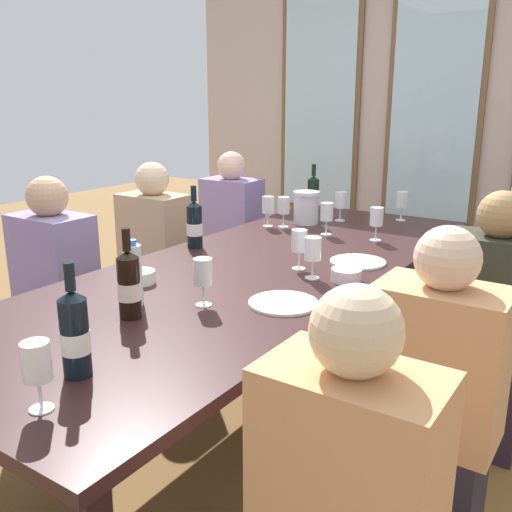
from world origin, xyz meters
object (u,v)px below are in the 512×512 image
Objects in this scene: wine_bottle_2 at (313,193)px; wine_bottle_3 at (195,225)px; wine_bottle_0 at (129,284)px; seated_person_3 at (488,331)px; tasting_bowl_0 at (346,275)px; wine_glass_7 at (284,207)px; wine_glass_8 at (313,251)px; wine_glass_1 at (203,273)px; water_bottle at (133,275)px; dining_table at (257,279)px; wine_glass_6 at (37,365)px; tasting_bowl_1 at (140,277)px; seated_person_2 at (156,263)px; white_plate_1 at (283,303)px; wine_glass_4 at (327,213)px; wine_glass_9 at (268,206)px; wine_glass_3 at (299,242)px; seated_person_4 at (232,238)px; wine_glass_10 at (377,217)px; seated_person_7 at (433,411)px; white_plate_0 at (358,262)px; wine_glass_5 at (402,201)px; seated_person_6 at (57,297)px; metal_pitcher at (306,207)px; wine_bottle_1 at (75,334)px.

wine_bottle_3 is at bearing -91.86° from wine_bottle_2.
seated_person_3 reaches higher than wine_bottle_0.
tasting_bowl_0 is 0.71× the size of wine_glass_7.
wine_glass_8 is (0.30, 0.72, -0.00)m from wine_bottle_0.
wine_bottle_3 is 0.81m from wine_glass_1.
water_bottle is at bearing -65.69° from wine_bottle_3.
dining_table is 16.39× the size of wine_glass_6.
tasting_bowl_1 is 0.11× the size of seated_person_2.
white_plate_1 is 0.23× the size of seated_person_2.
wine_glass_9 is at bearing -179.41° from wine_glass_4.
wine_bottle_0 reaches higher than wine_glass_6.
wine_glass_3 is at bearing 171.54° from tasting_bowl_0.
wine_glass_6 is 0.16× the size of seated_person_4.
wine_glass_10 is 1.35m from seated_person_7.
wine_glass_3 is (-0.24, 0.04, 0.10)m from tasting_bowl_0.
white_plate_0 is 1.10m from wine_bottle_0.
wine_glass_1 is 1.00× the size of wine_glass_4.
wine_glass_9 is at bearing -134.55° from wine_glass_5.
wine_glass_9 is (-0.29, 1.34, 0.00)m from water_bottle.
wine_glass_6 is 0.16× the size of seated_person_6.
tasting_bowl_1 is (-0.60, -0.11, 0.02)m from white_plate_1.
wine_glass_3 is at bearing -127.32° from white_plate_0.
wine_bottle_0 is 1.77× the size of wine_glass_8.
wine_glass_1 is 1.35m from seated_person_2.
wine_glass_7 is at bearing 128.23° from wine_glass_8.
wine_glass_8 is (0.05, 1.26, -0.00)m from wine_glass_6.
white_plate_1 is 2.05× the size of tasting_bowl_0.
seated_person_7 is (0.57, -0.06, -0.22)m from white_plate_1.
wine_glass_10 is (0.56, -0.00, 0.00)m from wine_glass_7.
wine_glass_7 is (-0.21, 1.37, 0.00)m from water_bottle.
seated_person_4 is at bearing 145.09° from wine_glass_9.
wine_glass_3 is at bearing -48.27° from wine_glass_9.
wine_glass_8 is (0.68, -1.26, 0.00)m from wine_bottle_2.
seated_person_3 is (1.16, -0.54, -0.31)m from metal_pitcher.
wine_bottle_1 is 1.81× the size of wine_glass_7.
wine_glass_9 is 1.74m from seated_person_7.
wine_glass_9 is at bearing 140.32° from tasting_bowl_0.
metal_pitcher is 1.75m from seated_person_7.
wine_bottle_1 reaches higher than wine_bottle_0.
wine_bottle_0 is at bearing -100.61° from wine_glass_10.
metal_pitcher is at bearing 95.48° from water_bottle.
seated_person_2 and seated_person_3 have the same top height.
dining_table is 1.31m from wine_glass_6.
water_bottle is at bearing -98.40° from wine_glass_5.
water_bottle is 1.45m from seated_person_3.
wine_glass_5 is (-0.16, 1.62, 0.11)m from white_plate_1.
wine_glass_1 and wine_glass_3 have the same top height.
wine_bottle_0 is 1.48m from wine_glass_9.
wine_bottle_1 reaches higher than wine_glass_8.
seated_person_3 is at bearing -29.82° from wine_glass_10.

